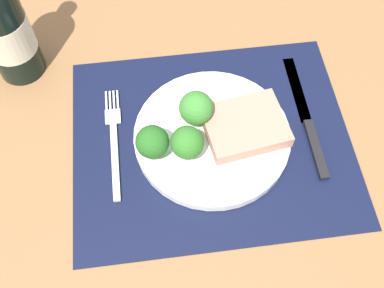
{
  "coord_description": "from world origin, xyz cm",
  "views": [
    {
      "loc": [
        -7.46,
        -34.6,
        60.76
      ],
      "look_at": [
        -3.21,
        -1.39,
        1.9
      ],
      "focal_mm": 43.02,
      "sensor_mm": 36.0,
      "label": 1
    }
  ],
  "objects": [
    {
      "name": "ground_plane",
      "position": [
        0.0,
        0.0,
        -1.5
      ],
      "size": [
        140.0,
        110.0,
        3.0
      ],
      "primitive_type": "cube",
      "color": "brown"
    },
    {
      "name": "broccoli_back_left",
      "position": [
        -4.13,
        -3.28,
        5.69
      ],
      "size": [
        4.74,
        4.74,
        6.28
      ],
      "color": "#5B8942",
      "rests_on": "plate"
    },
    {
      "name": "placemat",
      "position": [
        0.0,
        0.0,
        0.15
      ],
      "size": [
        42.08,
        34.59,
        0.3
      ],
      "primitive_type": "cube",
      "color": "black",
      "rests_on": "ground_plane"
    },
    {
      "name": "broccoli_front_edge",
      "position": [
        -8.9,
        -2.43,
        5.41
      ],
      "size": [
        4.78,
        4.78,
        6.05
      ],
      "color": "#5B8942",
      "rests_on": "plate"
    },
    {
      "name": "broccoli_near_steak",
      "position": [
        -2.11,
        2.46,
        5.41
      ],
      "size": [
        5.08,
        5.08,
        6.11
      ],
      "color": "#6B994C",
      "rests_on": "plate"
    },
    {
      "name": "plate",
      "position": [
        0.0,
        0.0,
        1.1
      ],
      "size": [
        23.51,
        23.51,
        1.6
      ],
      "primitive_type": "cylinder",
      "color": "white",
      "rests_on": "placemat"
    },
    {
      "name": "fork",
      "position": [
        -14.76,
        1.42,
        0.55
      ],
      "size": [
        2.4,
        19.2,
        0.5
      ],
      "rotation": [
        0.0,
        0.0,
        -0.01
      ],
      "color": "silver",
      "rests_on": "placemat"
    },
    {
      "name": "steak",
      "position": [
        4.86,
        0.04,
        3.04
      ],
      "size": [
        12.93,
        10.99,
        2.28
      ],
      "primitive_type": "cube",
      "rotation": [
        0.0,
        0.0,
        0.15
      ],
      "color": "tan",
      "rests_on": "plate"
    },
    {
      "name": "wine_bottle",
      "position": [
        -29.31,
        17.89,
        9.67
      ],
      "size": [
        7.7,
        7.7,
        27.66
      ],
      "color": "black",
      "rests_on": "ground_plane"
    },
    {
      "name": "knife",
      "position": [
        15.18,
        0.53,
        0.6
      ],
      "size": [
        1.8,
        23.0,
        0.8
      ],
      "rotation": [
        0.0,
        0.0,
        0.0
      ],
      "color": "black",
      "rests_on": "placemat"
    }
  ]
}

